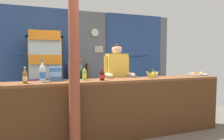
# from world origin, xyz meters

# --- Properties ---
(ground_plane) EXTENTS (6.81, 6.81, 0.00)m
(ground_plane) POSITION_xyz_m (0.00, 1.05, 0.00)
(ground_plane) COLOR #665B51
(back_wall_curtained) EXTENTS (5.02, 0.22, 2.58)m
(back_wall_curtained) POSITION_xyz_m (0.01, 2.66, 1.33)
(back_wall_curtained) COLOR slate
(back_wall_curtained) RESTS_ON ground
(stall_counter) EXTENTS (3.80, 0.44, 0.98)m
(stall_counter) POSITION_xyz_m (-0.01, 0.27, 0.59)
(stall_counter) COLOR brown
(stall_counter) RESTS_ON ground
(timber_post) EXTENTS (0.17, 0.15, 2.55)m
(timber_post) POSITION_xyz_m (-0.76, 0.03, 1.22)
(timber_post) COLOR brown
(timber_post) RESTS_ON ground
(drink_fridge) EXTENTS (0.76, 0.72, 1.90)m
(drink_fridge) POSITION_xyz_m (-1.12, 2.09, 1.05)
(drink_fridge) COLOR #232328
(drink_fridge) RESTS_ON ground
(bottle_shelf_rack) EXTENTS (0.48, 0.28, 1.18)m
(bottle_shelf_rack) POSITION_xyz_m (-0.32, 2.36, 0.61)
(bottle_shelf_rack) COLOR brown
(bottle_shelf_rack) RESTS_ON ground
(plastic_lawn_chair) EXTENTS (0.55, 0.55, 0.86)m
(plastic_lawn_chair) POSITION_xyz_m (0.84, 1.83, 0.49)
(plastic_lawn_chair) COLOR #3884D6
(plastic_lawn_chair) RESTS_ON ground
(shopkeeper) EXTENTS (0.50, 0.42, 1.58)m
(shopkeeper) POSITION_xyz_m (0.15, 0.83, 0.99)
(shopkeeper) COLOR #28282D
(shopkeeper) RESTS_ON ground
(soda_bottle_water) EXTENTS (0.09, 0.09, 0.33)m
(soda_bottle_water) POSITION_xyz_m (-1.16, 0.39, 1.12)
(soda_bottle_water) COLOR silver
(soda_bottle_water) RESTS_ON stall_counter
(soda_bottle_cola) EXTENTS (0.07, 0.07, 0.20)m
(soda_bottle_cola) POSITION_xyz_m (-0.29, 0.31, 1.06)
(soda_bottle_cola) COLOR black
(soda_bottle_cola) RESTS_ON stall_counter
(soda_bottle_iced_tea) EXTENTS (0.06, 0.06, 0.23)m
(soda_bottle_iced_tea) POSITION_xyz_m (-1.38, 0.32, 1.07)
(soda_bottle_iced_tea) COLOR brown
(soda_bottle_iced_tea) RESTS_ON stall_counter
(soda_bottle_lime_soda) EXTENTS (0.07, 0.07, 0.23)m
(soda_bottle_lime_soda) POSITION_xyz_m (-0.54, 0.44, 1.07)
(soda_bottle_lime_soda) COLOR #75C64C
(soda_bottle_lime_soda) RESTS_ON stall_counter
(snack_box_biscuit) EXTENTS (0.19, 0.15, 0.21)m
(snack_box_biscuit) POSITION_xyz_m (-0.98, 0.53, 1.08)
(snack_box_biscuit) COLOR #3D75B7
(snack_box_biscuit) RESTS_ON stall_counter
(pastry_tray) EXTENTS (0.38, 0.38, 0.06)m
(pastry_tray) POSITION_xyz_m (1.74, 0.50, 1.00)
(pastry_tray) COLOR #BCBCC1
(pastry_tray) RESTS_ON stall_counter
(banana_bunch) EXTENTS (0.27, 0.06, 0.16)m
(banana_bunch) POSITION_xyz_m (0.63, 0.35, 1.04)
(banana_bunch) COLOR #DBCC42
(banana_bunch) RESTS_ON stall_counter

